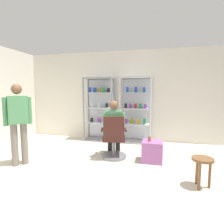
% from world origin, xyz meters
% --- Properties ---
extents(ground_plane, '(7.20, 7.20, 0.00)m').
position_xyz_m(ground_plane, '(0.00, 0.00, 0.00)').
color(ground_plane, beige).
extents(back_wall, '(6.00, 0.10, 2.70)m').
position_xyz_m(back_wall, '(0.00, 3.00, 1.35)').
color(back_wall, silver).
rests_on(back_wall, ground).
extents(display_cabinet_left, '(0.90, 0.45, 1.90)m').
position_xyz_m(display_cabinet_left, '(-0.55, 2.76, 0.97)').
color(display_cabinet_left, gray).
rests_on(display_cabinet_left, ground).
extents(display_cabinet_right, '(0.90, 0.45, 1.90)m').
position_xyz_m(display_cabinet_right, '(0.55, 2.76, 0.96)').
color(display_cabinet_right, '#B7B7BC').
rests_on(display_cabinet_right, ground).
extents(office_chair, '(0.61, 0.58, 0.96)m').
position_xyz_m(office_chair, '(0.24, 1.27, 0.39)').
color(office_chair, slate).
rests_on(office_chair, ground).
extents(seated_shopkeeper, '(0.55, 0.61, 1.29)m').
position_xyz_m(seated_shopkeeper, '(0.21, 1.43, 0.71)').
color(seated_shopkeeper, black).
rests_on(seated_shopkeeper, ground).
extents(storage_crate, '(0.42, 0.42, 0.44)m').
position_xyz_m(storage_crate, '(1.08, 1.30, 0.22)').
color(storage_crate, '#9E599E').
rests_on(storage_crate, ground).
extents(tea_glass, '(0.06, 0.06, 0.10)m').
position_xyz_m(tea_glass, '(1.01, 1.29, 0.49)').
color(tea_glass, brown).
rests_on(tea_glass, storage_crate).
extents(standing_customer, '(0.40, 0.41, 1.63)m').
position_xyz_m(standing_customer, '(-1.53, 0.47, 0.93)').
color(standing_customer, slate).
rests_on(standing_customer, ground).
extents(wooden_stool, '(0.32, 0.32, 0.47)m').
position_xyz_m(wooden_stool, '(1.85, 0.38, 0.37)').
color(wooden_stool, brown).
rests_on(wooden_stool, ground).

